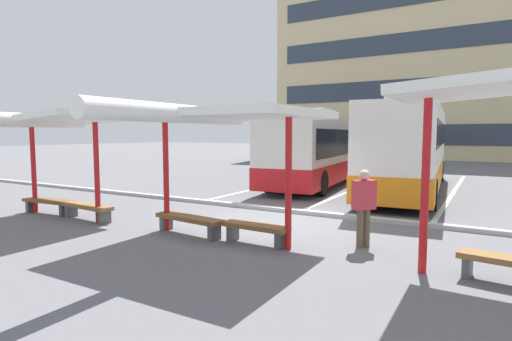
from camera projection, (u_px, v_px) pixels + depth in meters
name	position (u px, v px, depth m)	size (l,w,h in m)	color
ground_plane	(274.00, 222.00, 11.08)	(160.00, 160.00, 0.00)	slate
terminal_building	(439.00, 53.00, 41.27)	(31.23, 11.61, 24.07)	#D1BC8C
coach_bus_0	(322.00, 151.00, 19.55)	(3.43, 11.30, 3.51)	silver
coach_bus_1	(410.00, 150.00, 17.03)	(3.33, 12.23, 3.77)	silver
lane_stripe_0	(289.00, 181.00, 20.69)	(0.16, 14.00, 0.01)	white
lane_stripe_1	(363.00, 186.00, 18.79)	(0.16, 14.00, 0.01)	white
lane_stripe_2	(454.00, 192.00, 16.88)	(0.16, 14.00, 0.01)	white
waiting_shelter_0	(52.00, 122.00, 11.20)	(3.89, 4.64, 3.00)	red
bench_0	(48.00, 203.00, 12.15)	(1.78, 0.59, 0.45)	brown
bench_1	(87.00, 208.00, 11.25)	(1.91, 0.57, 0.45)	brown
waiting_shelter_1	(214.00, 117.00, 8.78)	(4.35, 5.28, 2.98)	red
bench_2	(189.00, 221.00, 9.62)	(1.97, 0.64, 0.45)	brown
bench_3	(256.00, 229.00, 8.79)	(1.55, 0.49, 0.45)	brown
platform_kerb	(295.00, 211.00, 12.30)	(44.00, 0.24, 0.12)	#ADADA8
waiting_passenger_0	(364.00, 203.00, 8.51)	(0.48, 0.51, 1.66)	brown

